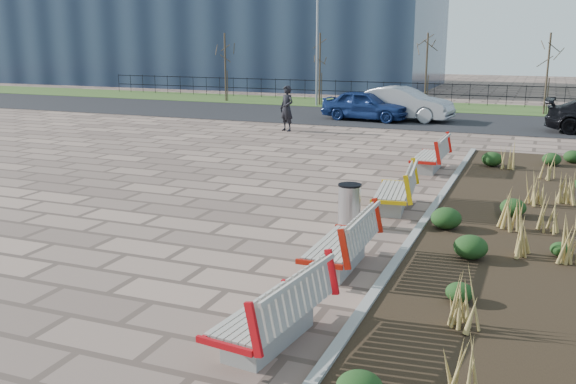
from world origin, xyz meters
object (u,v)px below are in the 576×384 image
at_px(bench_b, 339,241).
at_px(pedestrian, 287,108).
at_px(lamp_west, 317,51).
at_px(car_silver, 403,104).
at_px(bench_a, 269,308).
at_px(bench_d, 429,154).
at_px(car_blue, 366,105).
at_px(litter_bin, 349,206).
at_px(bench_c, 393,188).

height_order(bench_b, pedestrian, pedestrian).
height_order(pedestrian, lamp_west, lamp_west).
bearing_deg(lamp_west, car_silver, -36.91).
xyz_separation_m(bench_a, lamp_west, (-9.00, 27.39, 2.54)).
distance_m(bench_d, lamp_west, 18.13).
height_order(bench_b, car_blue, car_blue).
distance_m(bench_a, car_silver, 23.24).
distance_m(car_blue, lamp_west, 7.00).
bearing_deg(litter_bin, lamp_west, 111.08).
xyz_separation_m(bench_b, litter_bin, (-0.54, 2.46, -0.05)).
xyz_separation_m(car_silver, lamp_west, (-5.82, 4.37, 2.25)).
bearing_deg(car_silver, bench_a, -164.88).
height_order(bench_a, litter_bin, bench_a).
relative_size(bench_a, bench_d, 1.00).
bearing_deg(pedestrian, bench_d, -16.19).
relative_size(bench_c, pedestrian, 1.11).
distance_m(bench_c, litter_bin, 1.78).
height_order(bench_a, pedestrian, pedestrian).
height_order(bench_a, car_blue, car_blue).
height_order(bench_a, bench_b, same).
relative_size(car_blue, lamp_west, 0.68).
distance_m(bench_b, car_silver, 20.28).
bearing_deg(bench_b, litter_bin, 102.54).
distance_m(bench_a, pedestrian, 19.09).
relative_size(bench_c, car_silver, 0.45).
bearing_deg(litter_bin, bench_b, -77.54).
distance_m(bench_a, car_blue, 22.82).
relative_size(car_silver, lamp_west, 0.78).
bearing_deg(car_silver, car_blue, 121.12).
relative_size(litter_bin, lamp_west, 0.15).
relative_size(bench_b, litter_bin, 2.35).
bearing_deg(bench_a, bench_c, 97.05).
bearing_deg(bench_a, bench_b, 97.05).
bearing_deg(lamp_west, pedestrian, -77.87).
bearing_deg(car_blue, bench_b, -159.38).
bearing_deg(car_silver, pedestrian, 151.60).
bearing_deg(bench_d, litter_bin, -94.43).
relative_size(litter_bin, car_blue, 0.22).
bearing_deg(car_blue, bench_a, -161.18).
bearing_deg(lamp_west, bench_a, -71.81).
relative_size(bench_c, litter_bin, 2.35).
relative_size(bench_c, lamp_west, 0.35).
bearing_deg(bench_d, lamp_west, 120.52).
height_order(litter_bin, car_silver, car_silver).
relative_size(bench_c, bench_d, 1.00).
bearing_deg(bench_c, bench_b, -96.83).
xyz_separation_m(litter_bin, car_silver, (-2.64, 17.57, 0.34)).
bearing_deg(bench_c, car_blue, 100.63).
relative_size(pedestrian, car_blue, 0.46).
bearing_deg(bench_d, bench_b, -89.58).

